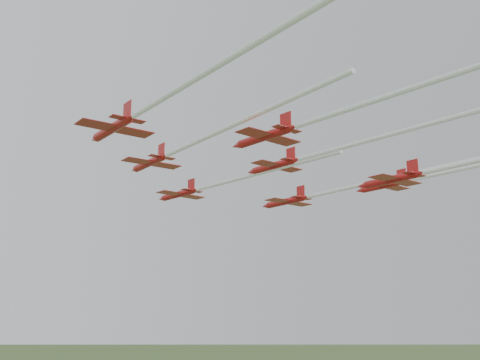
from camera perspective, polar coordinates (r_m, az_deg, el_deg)
jet_lead at (r=103.87m, az=-3.06°, el=-0.63°), size 9.36×44.12×2.76m
jet_row2_left at (r=83.53m, az=-5.30°, el=3.12°), size 8.98×48.46×2.69m
jet_row2_right at (r=99.28m, az=10.79°, el=-0.60°), size 9.51×64.57×2.84m
jet_row3_left at (r=62.55m, az=-5.35°, el=8.89°), size 9.61×67.20×2.88m
jet_row3_mid at (r=86.13m, az=7.34°, el=2.46°), size 8.85×43.55×2.61m
jet_row3_right at (r=104.67m, az=17.97°, el=0.49°), size 9.41×49.44×2.81m
jet_row4_left at (r=65.31m, az=8.81°, el=6.20°), size 8.75×48.24×2.59m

